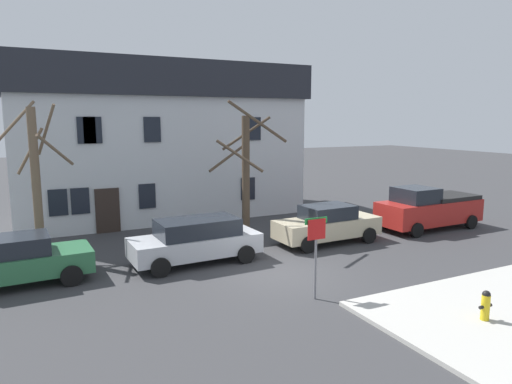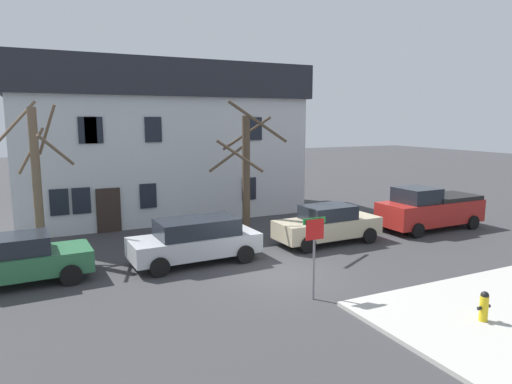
% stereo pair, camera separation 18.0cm
% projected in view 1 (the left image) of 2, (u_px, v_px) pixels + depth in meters
% --- Properties ---
extents(ground_plane, '(120.00, 120.00, 0.00)m').
position_uv_depth(ground_plane, '(281.00, 273.00, 15.87)').
color(ground_plane, '#38383A').
extents(building_main, '(15.31, 7.06, 8.21)m').
position_uv_depth(building_main, '(159.00, 139.00, 25.39)').
color(building_main, silver).
rests_on(building_main, ground_plane).
extents(tree_bare_near, '(2.85, 2.85, 6.02)m').
position_uv_depth(tree_bare_near, '(36.00, 176.00, 17.35)').
color(tree_bare_near, brown).
rests_on(tree_bare_near, ground_plane).
extents(tree_bare_mid, '(2.93, 2.95, 6.03)m').
position_uv_depth(tree_bare_mid, '(245.00, 172.00, 19.80)').
color(tree_bare_mid, '#4C3D2D').
rests_on(tree_bare_mid, ground_plane).
extents(car_green_sedan, '(4.77, 2.21, 1.61)m').
position_uv_depth(car_green_sedan, '(13.00, 261.00, 14.55)').
color(car_green_sedan, '#2D6B42').
rests_on(car_green_sedan, ground_plane).
extents(car_silver_wagon, '(4.81, 2.23, 1.66)m').
position_uv_depth(car_silver_wagon, '(196.00, 240.00, 16.92)').
color(car_silver_wagon, '#B7BABF').
rests_on(car_silver_wagon, ground_plane).
extents(car_beige_sedan, '(4.70, 2.05, 1.66)m').
position_uv_depth(car_beige_sedan, '(327.00, 224.00, 19.62)').
color(car_beige_sedan, '#C6B793').
rests_on(car_beige_sedan, ground_plane).
extents(pickup_truck_red, '(5.39, 2.25, 2.09)m').
position_uv_depth(pickup_truck_red, '(428.00, 208.00, 22.18)').
color(pickup_truck_red, '#AD231E').
rests_on(pickup_truck_red, ground_plane).
extents(fire_hydrant, '(0.42, 0.22, 0.80)m').
position_uv_depth(fire_hydrant, '(486.00, 305.00, 11.83)').
color(fire_hydrant, gold).
rests_on(fire_hydrant, sidewalk_slab).
extents(street_sign_pole, '(0.76, 0.07, 2.47)m').
position_uv_depth(street_sign_pole, '(316.00, 242.00, 13.31)').
color(street_sign_pole, slate).
rests_on(street_sign_pole, ground_plane).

